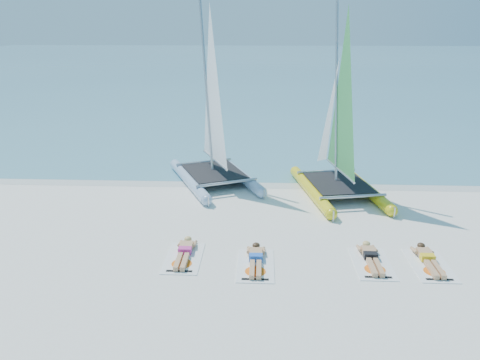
% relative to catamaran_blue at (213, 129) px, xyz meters
% --- Properties ---
extents(ground, '(140.00, 140.00, 0.00)m').
position_rel_catamaran_blue_xyz_m(ground, '(2.05, -5.63, -2.19)').
color(ground, white).
rests_on(ground, ground).
extents(sea, '(140.00, 115.00, 0.01)m').
position_rel_catamaran_blue_xyz_m(sea, '(2.05, 57.37, -2.19)').
color(sea, '#73B3BF').
rests_on(sea, ground).
extents(wet_sand_strip, '(140.00, 1.40, 0.01)m').
position_rel_catamaran_blue_xyz_m(wet_sand_strip, '(2.05, -0.13, -2.19)').
color(wet_sand_strip, beige).
rests_on(wet_sand_strip, ground).
extents(catamaran_blue, '(4.53, 5.96, 7.35)m').
position_rel_catamaran_blue_xyz_m(catamaran_blue, '(0.00, 0.00, 0.00)').
color(catamaran_blue, '#A5B8D9').
rests_on(catamaran_blue, ground).
extents(catamaran_yellow, '(3.51, 5.85, 7.26)m').
position_rel_catamaran_blue_xyz_m(catamaran_yellow, '(4.81, -0.74, 0.09)').
color(catamaran_yellow, yellow).
rests_on(catamaran_yellow, ground).
extents(towel_a, '(1.00, 1.85, 0.02)m').
position_rel_catamaran_blue_xyz_m(towel_a, '(-0.17, -6.70, -2.18)').
color(towel_a, white).
rests_on(towel_a, ground).
extents(sunbather_a, '(0.37, 1.73, 0.26)m').
position_rel_catamaran_blue_xyz_m(sunbather_a, '(-0.17, -6.50, -2.07)').
color(sunbather_a, tan).
rests_on(sunbather_a, towel_a).
extents(towel_b, '(1.00, 1.85, 0.02)m').
position_rel_catamaran_blue_xyz_m(towel_b, '(1.85, -7.02, -2.18)').
color(towel_b, white).
rests_on(towel_b, ground).
extents(sunbather_b, '(0.37, 1.73, 0.26)m').
position_rel_catamaran_blue_xyz_m(sunbather_b, '(1.85, -6.82, -2.07)').
color(sunbather_b, tan).
rests_on(sunbather_b, towel_b).
extents(towel_c, '(1.00, 1.85, 0.02)m').
position_rel_catamaran_blue_xyz_m(towel_c, '(5.03, -6.76, -2.18)').
color(towel_c, white).
rests_on(towel_c, ground).
extents(sunbather_c, '(0.37, 1.73, 0.26)m').
position_rel_catamaran_blue_xyz_m(sunbather_c, '(5.03, -6.57, -2.07)').
color(sunbather_c, tan).
rests_on(sunbather_c, towel_c).
extents(towel_d, '(1.00, 1.85, 0.02)m').
position_rel_catamaran_blue_xyz_m(towel_d, '(6.58, -6.80, -2.18)').
color(towel_d, white).
rests_on(towel_d, ground).
extents(sunbather_d, '(0.37, 1.73, 0.26)m').
position_rel_catamaran_blue_xyz_m(sunbather_d, '(6.58, -6.61, -2.07)').
color(sunbather_d, tan).
rests_on(sunbather_d, towel_d).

